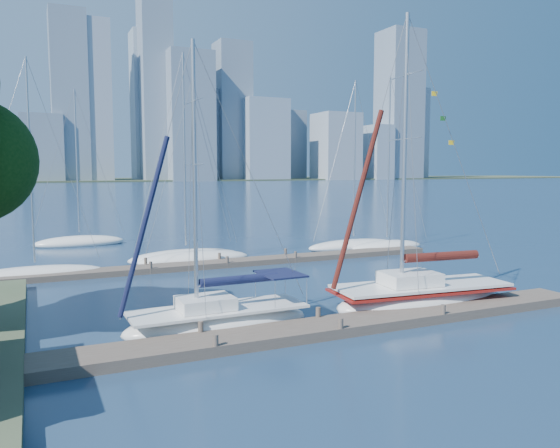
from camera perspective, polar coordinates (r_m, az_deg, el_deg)
name	(u,v)px	position (r m, az deg, el deg)	size (l,w,h in m)	color
ground	(329,332)	(22.23, 5.13, -11.20)	(700.00, 700.00, 0.00)	#172C4C
near_dock	(329,327)	(22.17, 5.13, -10.70)	(26.00, 2.00, 0.40)	#4D4138
far_dock	(237,262)	(37.21, -4.48, -4.01)	(30.00, 1.80, 0.36)	#4D4138
far_shore	(50,181)	(338.67, -22.89, 4.18)	(800.00, 100.00, 1.50)	#38472D
sailboat_navy	(218,307)	(22.32, -6.46, -8.58)	(7.75, 2.67, 11.89)	white
sailboat_maroon	(421,285)	(26.73, 14.49, -6.16)	(9.34, 3.86, 14.03)	white
bg_boat_0	(35,274)	(35.90, -24.19, -4.75)	(8.20, 4.39, 13.28)	white
bg_boat_1	(186,257)	(39.22, -9.78, -3.40)	(8.52, 5.10, 14.82)	white
bg_boat_2	(195,259)	(38.32, -8.87, -3.62)	(8.24, 5.29, 12.94)	white
bg_boat_4	(353,245)	(45.18, 7.68, -2.21)	(8.53, 3.57, 13.90)	white
bg_boat_5	(387,246)	(44.97, 11.12, -2.28)	(6.90, 4.26, 14.07)	white
bg_boat_6	(80,242)	(49.64, -20.19, -1.77)	(7.38, 2.59, 13.50)	white
skyline	(105,117)	(312.09, -17.86, 10.61)	(502.10, 51.31, 101.65)	#7E95A3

